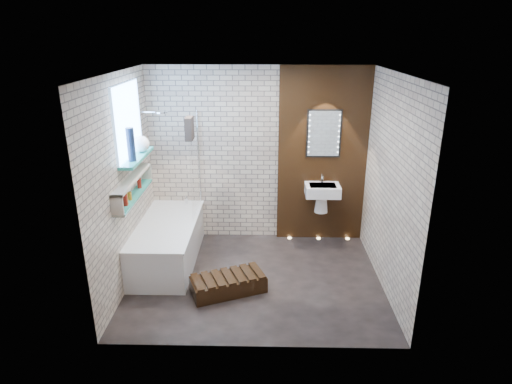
{
  "coord_description": "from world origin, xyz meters",
  "views": [
    {
      "loc": [
        0.11,
        -4.94,
        3.02
      ],
      "look_at": [
        0.0,
        0.15,
        1.15
      ],
      "focal_mm": 30.62,
      "sensor_mm": 36.0,
      "label": 1
    }
  ],
  "objects_px": {
    "washbasin": "(322,194)",
    "walnut_step": "(228,284)",
    "led_mirror": "(324,134)",
    "bath_screen": "(195,165)",
    "bathtub": "(168,242)"
  },
  "relations": [
    {
      "from": "bathtub",
      "to": "washbasin",
      "type": "distance_m",
      "value": 2.32
    },
    {
      "from": "led_mirror",
      "to": "walnut_step",
      "type": "xyz_separation_m",
      "value": [
        -1.28,
        -1.53,
        -1.55
      ]
    },
    {
      "from": "bathtub",
      "to": "led_mirror",
      "type": "xyz_separation_m",
      "value": [
        2.17,
        0.78,
        1.36
      ]
    },
    {
      "from": "bathtub",
      "to": "bath_screen",
      "type": "relative_size",
      "value": 1.24
    },
    {
      "from": "washbasin",
      "to": "walnut_step",
      "type": "bearing_deg",
      "value": -133.02
    },
    {
      "from": "walnut_step",
      "to": "bath_screen",
      "type": "bearing_deg",
      "value": 114.3
    },
    {
      "from": "bath_screen",
      "to": "washbasin",
      "type": "relative_size",
      "value": 2.41
    },
    {
      "from": "led_mirror",
      "to": "walnut_step",
      "type": "height_order",
      "value": "led_mirror"
    },
    {
      "from": "washbasin",
      "to": "walnut_step",
      "type": "relative_size",
      "value": 0.65
    },
    {
      "from": "bathtub",
      "to": "bath_screen",
      "type": "distance_m",
      "value": 1.14
    },
    {
      "from": "washbasin",
      "to": "walnut_step",
      "type": "distance_m",
      "value": 2.0
    },
    {
      "from": "bath_screen",
      "to": "led_mirror",
      "type": "bearing_deg",
      "value": 10.66
    },
    {
      "from": "bath_screen",
      "to": "washbasin",
      "type": "height_order",
      "value": "bath_screen"
    },
    {
      "from": "led_mirror",
      "to": "walnut_step",
      "type": "bearing_deg",
      "value": -129.93
    },
    {
      "from": "bath_screen",
      "to": "led_mirror",
      "type": "height_order",
      "value": "led_mirror"
    }
  ]
}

